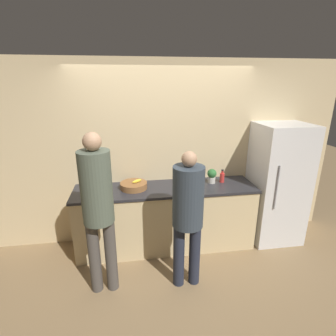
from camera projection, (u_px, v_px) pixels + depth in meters
name	position (u px, v px, depth m)	size (l,w,h in m)	color
ground_plane	(170.00, 260.00, 3.55)	(14.00, 14.00, 0.00)	#8C704C
wall_back	(162.00, 154.00, 3.78)	(5.20, 0.06, 2.60)	#D6BC8C
counter	(166.00, 217.00, 3.75)	(2.49, 0.67, 0.91)	beige
refrigerator	(277.00, 184.00, 3.83)	(0.71, 0.67, 1.75)	white
person_left	(98.00, 204.00, 2.72)	(0.33, 0.33, 1.84)	#4C4742
person_center	(188.00, 210.00, 2.85)	(0.34, 0.34, 1.63)	#232838
fruit_bowl	(134.00, 185.00, 3.55)	(0.36, 0.36, 0.12)	brown
utensil_crock	(197.00, 178.00, 3.78)	(0.13, 0.13, 0.24)	#ADA393
bottle_red	(222.00, 177.00, 3.76)	(0.07, 0.07, 0.19)	red
cup_white	(107.00, 194.00, 3.29)	(0.09, 0.09, 0.08)	white
cup_red	(180.00, 178.00, 3.82)	(0.07, 0.07, 0.08)	#A33D33
potted_plant	(212.00, 175.00, 3.72)	(0.13, 0.13, 0.21)	beige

